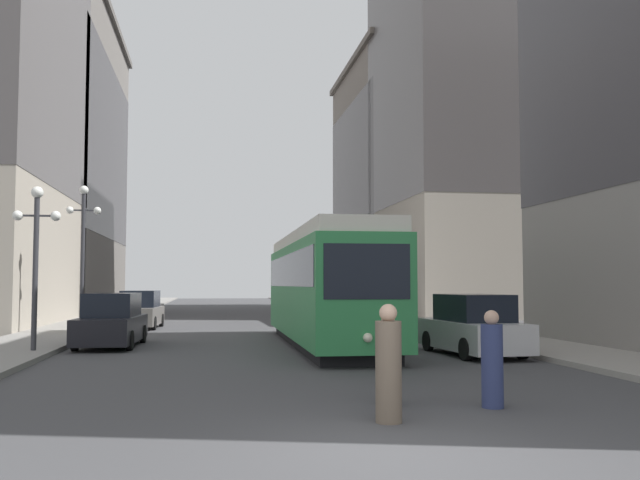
# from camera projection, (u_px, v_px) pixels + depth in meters

# --- Properties ---
(ground_plane) EXTENTS (200.00, 200.00, 0.00)m
(ground_plane) POSITION_uv_depth(u_px,v_px,m) (393.00, 454.00, 8.83)
(ground_plane) COLOR #424244
(sidewalk_left) EXTENTS (3.21, 120.00, 0.15)m
(sidewalk_left) POSITION_uv_depth(u_px,v_px,m) (115.00, 315.00, 46.94)
(sidewalk_left) COLOR gray
(sidewalk_left) RESTS_ON ground
(sidewalk_right) EXTENTS (3.21, 120.00, 0.15)m
(sidewalk_right) POSITION_uv_depth(u_px,v_px,m) (363.00, 314.00, 49.58)
(sidewalk_right) COLOR gray
(sidewalk_right) RESTS_ON ground
(streetcar) EXTENTS (2.75, 14.19, 3.89)m
(streetcar) POSITION_uv_depth(u_px,v_px,m) (324.00, 285.00, 24.49)
(streetcar) COLOR black
(streetcar) RESTS_ON ground
(transit_bus) EXTENTS (2.79, 11.38, 3.45)m
(transit_bus) POSITION_uv_depth(u_px,v_px,m) (337.00, 287.00, 40.75)
(transit_bus) COLOR black
(transit_bus) RESTS_ON ground
(parked_car_left_near) EXTENTS (2.05, 4.98, 1.82)m
(parked_car_left_near) POSITION_uv_depth(u_px,v_px,m) (112.00, 322.00, 24.10)
(parked_car_left_near) COLOR black
(parked_car_left_near) RESTS_ON ground
(parked_car_left_mid) EXTENTS (2.08, 4.65, 1.82)m
(parked_car_left_mid) POSITION_uv_depth(u_px,v_px,m) (140.00, 311.00, 34.12)
(parked_car_left_mid) COLOR black
(parked_car_left_mid) RESTS_ON ground
(parked_car_right_far) EXTENTS (2.08, 4.78, 1.82)m
(parked_car_right_far) POSITION_uv_depth(u_px,v_px,m) (473.00, 327.00, 21.21)
(parked_car_right_far) COLOR black
(parked_car_right_far) RESTS_ON ground
(pedestrian_crossing_near) EXTENTS (0.37, 0.37, 1.67)m
(pedestrian_crossing_near) POSITION_uv_depth(u_px,v_px,m) (492.00, 362.00, 12.16)
(pedestrian_crossing_near) COLOR navy
(pedestrian_crossing_near) RESTS_ON ground
(pedestrian_crossing_far) EXTENTS (0.36, 0.36, 1.60)m
(pedestrian_crossing_far) POSITION_uv_depth(u_px,v_px,m) (388.00, 362.00, 12.50)
(pedestrian_crossing_far) COLOR black
(pedestrian_crossing_far) RESTS_ON ground
(pedestrian_on_sidewalk) EXTENTS (0.41, 0.41, 1.82)m
(pedestrian_on_sidewalk) POSITION_uv_depth(u_px,v_px,m) (388.00, 367.00, 10.86)
(pedestrian_on_sidewalk) COLOR #6B5B4C
(pedestrian_on_sidewalk) RESTS_ON ground
(lamp_post_left_near) EXTENTS (1.41, 0.36, 4.94)m
(lamp_post_left_near) POSITION_uv_depth(u_px,v_px,m) (36.00, 241.00, 21.28)
(lamp_post_left_near) COLOR #333338
(lamp_post_left_near) RESTS_ON sidewalk_left
(lamp_post_left_far) EXTENTS (1.41, 0.36, 6.08)m
(lamp_post_left_far) POSITION_uv_depth(u_px,v_px,m) (83.00, 237.00, 29.22)
(lamp_post_left_far) COLOR #333338
(lamp_post_left_far) RESTS_ON sidewalk_left
(building_left_corner) EXTENTS (13.04, 23.79, 23.40)m
(building_left_corner) POSITION_uv_depth(u_px,v_px,m) (27.00, 156.00, 54.60)
(building_left_corner) COLOR slate
(building_left_corner) RESTS_ON ground
(building_right_corner) EXTENTS (13.39, 14.98, 30.66)m
(building_right_corner) POSITION_uv_depth(u_px,v_px,m) (480.00, 90.00, 49.65)
(building_right_corner) COLOR #A89E8E
(building_right_corner) RESTS_ON ground
(building_right_midblock) EXTENTS (12.44, 18.40, 21.87)m
(building_right_midblock) POSITION_uv_depth(u_px,v_px,m) (415.00, 183.00, 63.42)
(building_right_midblock) COLOR slate
(building_right_midblock) RESTS_ON ground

